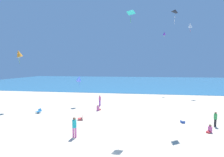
% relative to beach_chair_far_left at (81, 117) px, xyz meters
% --- Properties ---
extents(ground_plane, '(120.00, 120.00, 0.00)m').
position_rel_beach_chair_far_left_xyz_m(ground_plane, '(3.54, 3.56, -0.27)').
color(ground_plane, beige).
extents(ocean_water, '(120.00, 60.00, 0.05)m').
position_rel_beach_chair_far_left_xyz_m(ocean_water, '(3.54, 47.79, -0.24)').
color(ocean_water, teal).
rests_on(ocean_water, ground_plane).
extents(beach_chair_far_left, '(0.75, 0.71, 0.59)m').
position_rel_beach_chair_far_left_xyz_m(beach_chair_far_left, '(0.00, 0.00, 0.00)').
color(beach_chair_far_left, '#D13D3D').
rests_on(beach_chair_far_left, ground_plane).
extents(beach_chair_near_camera, '(0.66, 0.58, 0.57)m').
position_rel_beach_chair_far_left_xyz_m(beach_chair_near_camera, '(-6.24, 1.76, -0.01)').
color(beach_chair_near_camera, '#2370B2').
rests_on(beach_chair_near_camera, ground_plane).
extents(cooler_box, '(0.41, 0.51, 0.28)m').
position_rel_beach_chair_far_left_xyz_m(cooler_box, '(10.93, 0.62, -0.13)').
color(cooler_box, '#2D56B7').
rests_on(cooler_box, ground_plane).
extents(person_0, '(0.36, 0.36, 1.73)m').
position_rel_beach_chair_far_left_xyz_m(person_0, '(0.92, -4.25, 0.73)').
color(person_0, '#D8599E').
rests_on(person_0, ground_plane).
extents(person_1, '(0.59, 0.71, 0.79)m').
position_rel_beach_chair_far_left_xyz_m(person_1, '(1.03, 3.91, 0.02)').
color(person_1, '#D8599E').
rests_on(person_1, ground_plane).
extents(person_2, '(0.46, 0.46, 1.63)m').
position_rel_beach_chair_far_left_xyz_m(person_2, '(0.71, 6.40, 0.68)').
color(person_2, purple).
rests_on(person_2, ground_plane).
extents(person_3, '(0.65, 0.62, 0.74)m').
position_rel_beach_chair_far_left_xyz_m(person_3, '(12.58, -1.60, 0.01)').
color(person_3, '#D8599E').
rests_on(person_3, ground_plane).
extents(person_4, '(0.42, 0.42, 1.49)m').
position_rel_beach_chair_far_left_xyz_m(person_4, '(13.76, -0.05, 0.60)').
color(person_4, black).
rests_on(person_4, ground_plane).
extents(kite_blue, '(0.81, 1.11, 1.83)m').
position_rel_beach_chair_far_left_xyz_m(kite_blue, '(-2.43, 6.19, 3.86)').
color(kite_blue, blue).
extents(kite_purple, '(0.63, 0.69, 1.12)m').
position_rel_beach_chair_far_left_xyz_m(kite_purple, '(12.40, 20.09, 13.07)').
color(kite_purple, purple).
extents(kite_teal, '(0.95, 0.92, 1.24)m').
position_rel_beach_chair_far_left_xyz_m(kite_teal, '(5.39, -1.32, 10.72)').
color(kite_teal, '#1EADAD').
extents(kite_white, '(1.06, 1.04, 1.94)m').
position_rel_beach_chair_far_left_xyz_m(kite_white, '(17.22, 18.45, 14.28)').
color(kite_white, white).
extents(kite_orange, '(1.24, 1.17, 2.07)m').
position_rel_beach_chair_far_left_xyz_m(kite_orange, '(-10.12, 3.49, 7.50)').
color(kite_orange, orange).
extents(kite_black, '(0.93, 0.99, 1.52)m').
position_rel_beach_chair_far_left_xyz_m(kite_black, '(9.90, 0.79, 11.32)').
color(kite_black, black).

